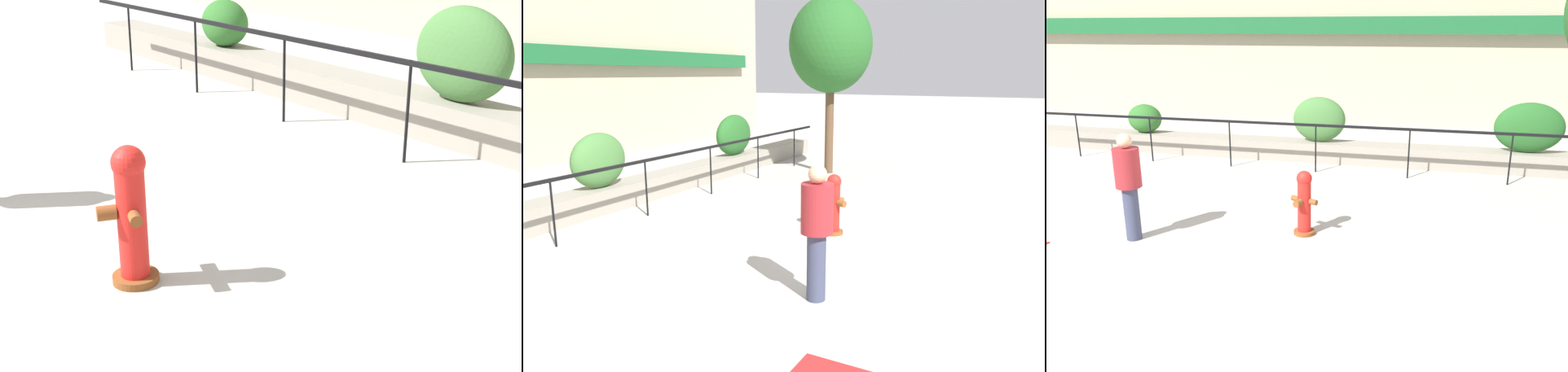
{
  "view_description": "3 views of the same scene",
  "coord_description": "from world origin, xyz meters",
  "views": [
    {
      "loc": [
        5.15,
        -1.07,
        2.62
      ],
      "look_at": [
        0.54,
        2.46,
        0.43
      ],
      "focal_mm": 50.0,
      "sensor_mm": 36.0,
      "label": 1
    },
    {
      "loc": [
        -7.37,
        -2.19,
        2.79
      ],
      "look_at": [
        0.61,
        2.11,
        0.79
      ],
      "focal_mm": 35.0,
      "sensor_mm": 36.0,
      "label": 2
    },
    {
      "loc": [
        2.62,
        -6.4,
        3.25
      ],
      "look_at": [
        0.56,
        1.85,
        0.61
      ],
      "focal_mm": 35.0,
      "sensor_mm": 36.0,
      "label": 3
    }
  ],
  "objects": [
    {
      "name": "planter_wall_low",
      "position": [
        0.0,
        6.0,
        0.25
      ],
      "size": [
        18.0,
        0.7,
        0.5
      ],
      "primitive_type": "cube",
      "color": "gray",
      "rests_on": "ground"
    },
    {
      "name": "hedge_bush_1",
      "position": [
        -0.17,
        6.0,
        1.07
      ],
      "size": [
        1.34,
        0.57,
        1.13
      ],
      "primitive_type": "ellipsoid",
      "color": "#427538",
      "rests_on": "planter_wall_low"
    },
    {
      "name": "fence_railing_segment",
      "position": [
        -0.0,
        4.9,
        1.02
      ],
      "size": [
        15.0,
        0.05,
        1.15
      ],
      "color": "black",
      "rests_on": "ground"
    },
    {
      "name": "hedge_bush_0",
      "position": [
        -5.09,
        6.0,
        0.89
      ],
      "size": [
        0.95,
        0.7,
        0.78
      ],
      "primitive_type": "ellipsoid",
      "color": "#2D6B28",
      "rests_on": "planter_wall_low"
    },
    {
      "name": "fire_hydrant",
      "position": [
        0.68,
        1.15,
        0.55
      ],
      "size": [
        0.48,
        0.48,
        1.08
      ],
      "color": "brown",
      "rests_on": "ground"
    }
  ]
}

